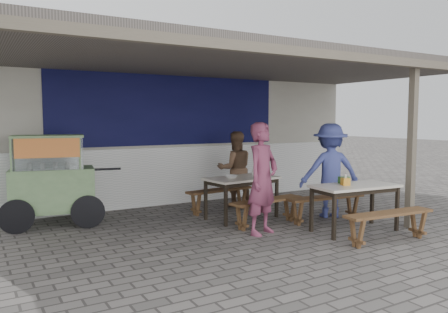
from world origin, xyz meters
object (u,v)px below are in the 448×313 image
tissue_box (345,182)px  condiment_bowl (231,177)px  vendor_cart (51,177)px  condiment_jar (254,172)px  donation_box (344,180)px  bench_right_street (389,220)px  patron_right_table (330,170)px  patron_street_side (263,179)px  table_left (242,182)px  table_right (355,190)px  bench_right_wall (326,203)px  patron_wall_side (235,169)px  bench_left_wall (220,195)px  bench_left_street (267,206)px

tissue_box → condiment_bowl: (-1.12, 1.63, -0.03)m
vendor_cart → condiment_jar: bearing=-5.5°
donation_box → bench_right_street: bearing=-91.7°
bench_right_street → patron_right_table: size_ratio=0.88×
vendor_cart → patron_right_table: patron_right_table is taller
patron_street_side → donation_box: 1.39m
table_left → table_right: 1.98m
bench_right_wall → tissue_box: (-0.23, -0.67, 0.47)m
bench_right_street → patron_street_side: size_ratio=0.87×
bench_right_wall → patron_right_table: 0.67m
vendor_cart → patron_right_table: bearing=-11.6°
tissue_box → condiment_jar: size_ratio=1.17×
patron_right_table → bench_right_street: bearing=100.0°
bench_right_wall → patron_street_side: bearing=-171.3°
bench_right_wall → patron_street_side: (-1.42, -0.10, 0.53)m
patron_right_table → bench_right_wall: bearing=63.1°
bench_right_wall → patron_wall_side: (-0.63, 1.99, 0.43)m
condiment_jar → table_left: bearing=-157.8°
donation_box → condiment_bowl: 1.93m
tissue_box → bench_right_street: bearing=-81.8°
table_left → donation_box: 1.79m
bench_right_street → patron_wall_side: size_ratio=0.98×
patron_right_table → tissue_box: bearing=83.9°
tissue_box → condiment_jar: tissue_box is taller
bench_right_wall → table_right: bearing=-90.0°
patron_street_side → patron_wall_side: bearing=48.3°
bench_left_wall → patron_street_side: patron_street_side is taller
condiment_jar → condiment_bowl: bearing=-165.9°
bench_left_street → patron_wall_side: size_ratio=0.92×
donation_box → condiment_jar: (-0.66, 1.61, -0.00)m
condiment_jar → patron_right_table: bearing=-37.9°
table_right → bench_right_wall: (0.06, 0.71, -0.33)m
bench_left_wall → donation_box: (1.11, -2.12, 0.47)m
vendor_cart → bench_left_street: bearing=-19.5°
table_left → table_right: same height
donation_box → condiment_bowl: (-1.26, 1.46, -0.03)m
patron_street_side → patron_wall_side: patron_street_side is taller
table_right → bench_right_street: size_ratio=0.96×
patron_street_side → patron_right_table: 1.79m
bench_right_wall → bench_right_street: bearing=-90.0°
table_right → bench_right_wall: bearing=90.0°
bench_left_wall → tissue_box: (0.98, -2.29, 0.47)m
table_left → tissue_box: bearing=-67.5°
table_right → patron_right_table: (0.39, 0.97, 0.19)m
patron_right_table → tissue_box: patron_right_table is taller
bench_right_wall → condiment_jar: 1.42m
table_left → condiment_jar: 0.43m
vendor_cart → condiment_jar: size_ratio=19.78×
condiment_bowl → tissue_box: bearing=-55.4°
condiment_jar → donation_box: bearing=-67.7°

